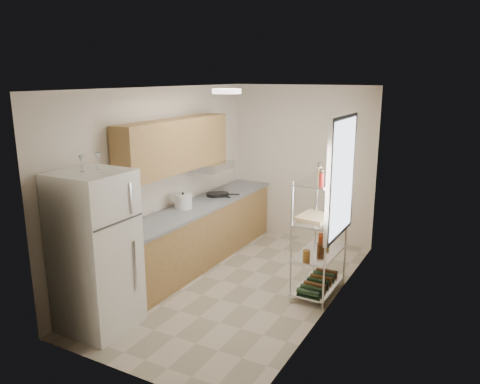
% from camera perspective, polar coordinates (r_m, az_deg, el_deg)
% --- Properties ---
extents(room, '(2.52, 4.42, 2.62)m').
position_cam_1_polar(room, '(6.00, -0.12, 0.06)').
color(room, '#C2B29D').
rests_on(room, ground).
extents(counter_run, '(0.63, 3.51, 0.90)m').
position_cam_1_polar(counter_run, '(7.05, -4.99, -5.00)').
color(counter_run, '#A98248').
rests_on(counter_run, ground).
extents(upper_cabinets, '(0.33, 2.20, 0.72)m').
position_cam_1_polar(upper_cabinets, '(6.54, -7.88, 5.66)').
color(upper_cabinets, '#A98248').
rests_on(upper_cabinets, room).
extents(range_hood, '(0.50, 0.60, 0.12)m').
position_cam_1_polar(range_hood, '(7.23, -3.68, 3.19)').
color(range_hood, '#B7BABC').
rests_on(range_hood, room).
extents(window, '(0.06, 1.00, 1.46)m').
position_cam_1_polar(window, '(5.80, 12.26, 1.79)').
color(window, white).
rests_on(window, room).
extents(bakers_rack, '(0.45, 0.90, 1.73)m').
position_cam_1_polar(bakers_rack, '(5.92, 9.85, -2.26)').
color(bakers_rack, silver).
rests_on(bakers_rack, ground).
extents(ceiling_dome, '(0.34, 0.34, 0.05)m').
position_cam_1_polar(ceiling_dome, '(5.56, -1.64, 12.19)').
color(ceiling_dome, white).
rests_on(ceiling_dome, room).
extents(refrigerator, '(0.73, 0.73, 1.78)m').
position_cam_1_polar(refrigerator, '(5.35, -17.19, -6.95)').
color(refrigerator, white).
rests_on(refrigerator, ground).
extents(wine_glass_a, '(0.06, 0.06, 0.18)m').
position_cam_1_polar(wine_glass_a, '(5.09, -18.74, 3.31)').
color(wine_glass_a, silver).
rests_on(wine_glass_a, refrigerator).
extents(wine_glass_b, '(0.07, 0.07, 0.18)m').
position_cam_1_polar(wine_glass_b, '(5.15, -16.90, 3.61)').
color(wine_glass_b, silver).
rests_on(wine_glass_b, refrigerator).
extents(rice_cooker, '(0.25, 0.25, 0.20)m').
position_cam_1_polar(rice_cooker, '(6.72, -6.95, -1.14)').
color(rice_cooker, silver).
rests_on(rice_cooker, counter_run).
extents(frying_pan_large, '(0.31, 0.31, 0.05)m').
position_cam_1_polar(frying_pan_large, '(7.36, -3.08, -0.32)').
color(frying_pan_large, black).
rests_on(frying_pan_large, counter_run).
extents(frying_pan_small, '(0.32, 0.32, 0.05)m').
position_cam_1_polar(frying_pan_small, '(7.38, -2.31, -0.26)').
color(frying_pan_small, black).
rests_on(frying_pan_small, counter_run).
extents(cutting_board, '(0.39, 0.49, 0.03)m').
position_cam_1_polar(cutting_board, '(5.96, 9.10, -2.95)').
color(cutting_board, tan).
rests_on(cutting_board, bakers_rack).
extents(espresso_machine, '(0.15, 0.22, 0.25)m').
position_cam_1_polar(espresso_machine, '(6.16, 11.13, -1.40)').
color(espresso_machine, black).
rests_on(espresso_machine, bakers_rack).
extents(storage_bag, '(0.15, 0.17, 0.17)m').
position_cam_1_polar(storage_bag, '(6.24, 10.01, -5.90)').
color(storage_bag, '#B33F16').
rests_on(storage_bag, bakers_rack).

